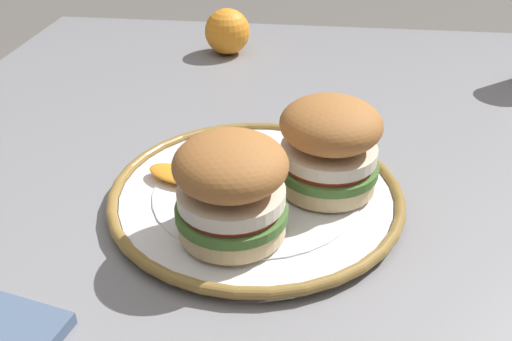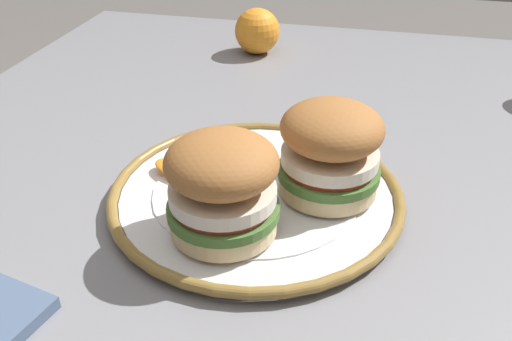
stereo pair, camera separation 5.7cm
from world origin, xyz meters
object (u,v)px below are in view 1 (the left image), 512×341
Objects in this scene: dining_table at (298,299)px; sandwich_half_left at (329,144)px; dinner_plate at (256,194)px; sandwich_half_right at (231,186)px; whole_orange at (227,32)px.

sandwich_half_left is at bearing -17.44° from dining_table.
dinner_plate is (0.06, 0.05, 0.10)m from dining_table.
dining_table is at bearing -73.70° from sandwich_half_right.
sandwich_half_left is 1.88× the size of whole_orange.
sandwich_half_right is 1.83× the size of whole_orange.
whole_orange reaches higher than dinner_plate.
dinner_plate is at bearing 101.44° from sandwich_half_left.
dinner_plate reaches higher than dining_table.
dining_table is 17.31× the size of whole_orange.
dinner_plate is 2.13× the size of sandwich_half_left.
sandwich_half_left is (0.02, -0.08, 0.06)m from dinner_plate.
dinner_plate is 0.47m from whole_orange.
sandwich_half_left is at bearing -44.56° from sandwich_half_right.
whole_orange is at bearing 17.31° from dining_table.
sandwich_half_right is 0.54m from whole_orange.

